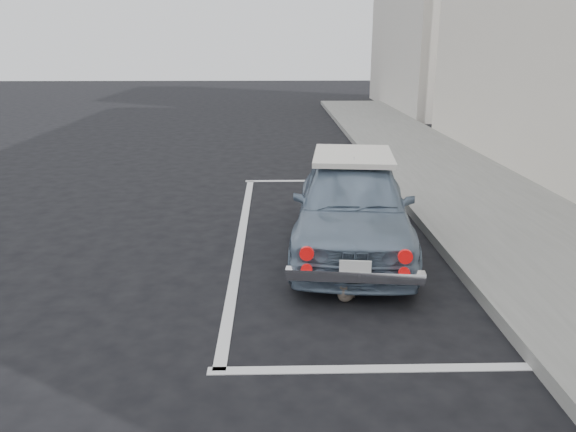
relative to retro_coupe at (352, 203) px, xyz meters
name	(u,v)px	position (x,y,z in m)	size (l,w,h in m)	color
ground	(319,341)	(-0.63, -2.50, -0.65)	(80.00, 80.00, 0.00)	black
sidewalk	(553,255)	(2.57, -0.50, -0.58)	(2.80, 40.00, 0.15)	slate
building_far	(435,12)	(5.72, 17.50, 3.35)	(3.50, 10.00, 8.00)	beige
pline_rear	(381,369)	(-0.13, -3.00, -0.65)	(3.00, 0.12, 0.01)	silver
pline_front	(319,181)	(-0.13, 4.00, -0.65)	(3.00, 0.12, 0.01)	silver
pline_side	(241,237)	(-1.53, 0.50, -0.65)	(0.12, 7.00, 0.01)	silver
retro_coupe	(352,203)	(0.00, 0.00, 0.00)	(1.95, 3.95, 1.29)	gray
cat	(346,292)	(-0.27, -1.64, -0.55)	(0.27, 0.39, 0.22)	#76675A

